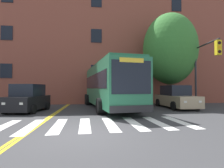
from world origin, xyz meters
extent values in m
plane|color=#38383A|center=(0.00, 0.00, 0.00)|extent=(120.00, 120.00, 0.00)
cube|color=white|center=(-3.31, 1.59, 0.00)|extent=(0.59, 3.18, 0.01)
cube|color=white|center=(-2.19, 1.64, 0.00)|extent=(0.59, 3.18, 0.01)
cube|color=white|center=(-1.07, 1.68, 0.00)|extent=(0.59, 3.18, 0.01)
cube|color=white|center=(0.05, 1.73, 0.00)|extent=(0.59, 3.18, 0.01)
cube|color=white|center=(1.17, 1.77, 0.00)|extent=(0.59, 3.18, 0.01)
cube|color=white|center=(2.29, 1.82, 0.00)|extent=(0.59, 3.18, 0.01)
cube|color=white|center=(3.41, 1.86, 0.00)|extent=(0.59, 3.18, 0.01)
cube|color=white|center=(4.53, 1.91, 0.00)|extent=(0.59, 3.18, 0.01)
cube|color=gold|center=(-2.06, 15.73, 0.00)|extent=(0.12, 36.00, 0.01)
cube|color=gold|center=(-1.90, 15.73, 0.00)|extent=(0.12, 36.00, 0.01)
cube|color=#28704C|center=(1.56, 8.42, 1.83)|extent=(4.07, 11.65, 2.94)
cube|color=black|center=(2.77, 8.60, 2.13)|extent=(1.57, 10.39, 1.06)
cube|color=black|center=(0.35, 8.24, 2.13)|extent=(1.57, 10.39, 1.06)
cube|color=black|center=(2.40, 2.77, 2.19)|extent=(2.16, 0.34, 1.76)
cube|color=yellow|center=(2.40, 2.76, 3.07)|extent=(1.32, 0.23, 0.24)
cube|color=#232326|center=(2.40, 2.74, 0.54)|extent=(2.36, 0.45, 0.36)
cube|color=#246444|center=(1.56, 8.42, 3.38)|extent=(3.86, 11.17, 0.16)
cylinder|color=black|center=(3.22, 5.09, 0.50)|extent=(0.70, 1.08, 1.01)
cylinder|color=black|center=(0.94, 4.75, 0.50)|extent=(0.70, 1.08, 1.01)
cylinder|color=black|center=(2.33, 11.13, 0.50)|extent=(0.70, 1.08, 1.01)
cylinder|color=black|center=(0.04, 10.79, 0.50)|extent=(0.70, 1.08, 1.01)
cylinder|color=black|center=(2.17, 12.22, 0.50)|extent=(0.70, 1.08, 1.01)
cylinder|color=black|center=(-0.12, 11.88, 0.50)|extent=(0.70, 1.08, 1.01)
cube|color=black|center=(-4.03, 6.54, 0.62)|extent=(2.22, 3.83, 0.91)
cube|color=black|center=(-4.03, 6.58, 1.48)|extent=(1.83, 2.19, 0.82)
cube|color=white|center=(-3.75, 4.65, 0.71)|extent=(0.20, 0.07, 0.14)
cube|color=white|center=(-4.80, 4.79, 0.71)|extent=(0.20, 0.07, 0.14)
cylinder|color=black|center=(-3.29, 5.31, 0.30)|extent=(0.30, 0.62, 0.60)
cylinder|color=black|center=(-5.07, 5.54, 0.30)|extent=(0.30, 0.62, 0.60)
cylinder|color=black|center=(-2.99, 7.54, 0.30)|extent=(0.30, 0.62, 0.60)
cylinder|color=black|center=(-4.77, 7.78, 0.30)|extent=(0.30, 0.62, 0.60)
cube|color=tan|center=(7.18, 7.58, 0.60)|extent=(1.86, 4.80, 0.84)
cube|color=black|center=(7.18, 7.72, 1.44)|extent=(1.65, 2.31, 0.82)
cube|color=white|center=(7.75, 5.18, 0.69)|extent=(0.20, 0.04, 0.14)
cube|color=white|center=(6.66, 5.17, 0.69)|extent=(0.20, 0.04, 0.14)
cylinder|color=black|center=(8.13, 6.11, 0.33)|extent=(0.23, 0.66, 0.66)
cylinder|color=black|center=(6.27, 6.09, 0.33)|extent=(0.23, 0.66, 0.66)
cylinder|color=black|center=(8.10, 9.07, 0.33)|extent=(0.23, 0.66, 0.66)
cylinder|color=black|center=(6.24, 9.05, 0.33)|extent=(0.23, 0.66, 0.66)
cube|color=#B7BABF|center=(0.76, 17.56, 0.59)|extent=(2.24, 4.89, 0.81)
cube|color=black|center=(0.75, 17.70, 1.38)|extent=(1.86, 2.41, 0.76)
cube|color=white|center=(1.51, 15.21, 0.67)|extent=(0.20, 0.06, 0.14)
cube|color=white|center=(0.39, 15.13, 0.67)|extent=(0.20, 0.06, 0.14)
cylinder|color=black|center=(1.83, 16.16, 0.33)|extent=(0.27, 0.67, 0.66)
cylinder|color=black|center=(-0.08, 16.02, 0.33)|extent=(0.27, 0.67, 0.66)
cylinder|color=black|center=(1.61, 19.10, 0.33)|extent=(0.27, 0.67, 0.66)
cylinder|color=black|center=(-0.31, 18.95, 0.33)|extent=(0.27, 0.67, 0.66)
cylinder|color=#28282D|center=(9.07, 7.78, 2.75)|extent=(0.16, 0.16, 5.49)
cylinder|color=#28282D|center=(8.98, 6.24, 4.98)|extent=(0.30, 3.08, 0.11)
cube|color=yellow|center=(8.89, 4.85, 4.38)|extent=(0.36, 0.30, 1.00)
cylinder|color=black|center=(8.88, 4.71, 4.68)|extent=(0.22, 0.04, 0.22)
cylinder|color=orange|center=(8.88, 4.71, 4.38)|extent=(0.22, 0.04, 0.22)
cylinder|color=black|center=(8.88, 4.71, 4.08)|extent=(0.22, 0.04, 0.22)
cylinder|color=brown|center=(7.60, 9.49, 1.24)|extent=(0.61, 0.61, 2.48)
ellipsoid|color=#387A33|center=(7.60, 9.49, 5.28)|extent=(7.17, 7.44, 6.58)
cube|color=brown|center=(0.77, 15.31, 6.62)|extent=(43.53, 6.93, 13.24)
cube|color=black|center=(-7.93, 11.82, 3.31)|extent=(1.10, 0.06, 1.40)
cube|color=black|center=(0.77, 11.82, 3.31)|extent=(1.10, 0.06, 1.40)
cube|color=black|center=(9.48, 11.82, 3.31)|extent=(1.10, 0.06, 1.40)
cube|color=black|center=(-7.93, 11.82, 7.02)|extent=(1.10, 0.06, 1.40)
cube|color=black|center=(0.77, 11.82, 7.02)|extent=(1.10, 0.06, 1.40)
cube|color=black|center=(9.48, 11.82, 7.02)|extent=(1.10, 0.06, 1.40)
cube|color=black|center=(0.77, 11.82, 10.72)|extent=(1.10, 0.06, 1.40)
cube|color=black|center=(9.48, 11.82, 10.72)|extent=(1.10, 0.06, 1.40)
camera|label=1|loc=(0.37, -6.07, 1.60)|focal=28.00mm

